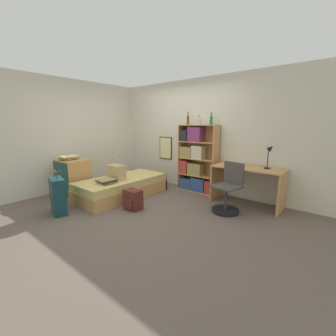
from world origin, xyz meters
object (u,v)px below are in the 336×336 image
Objects in this scene: handbag at (117,172)px; magazine_pile_on_dresser at (69,158)px; bottle_brown at (199,121)px; desk at (247,178)px; backpack at (133,200)px; bottle_clear at (211,120)px; desk_lamp at (270,152)px; dresser at (73,177)px; bottle_green at (188,120)px; suitcase at (58,196)px; book_stack_on_bed at (106,181)px; desk_chair at (227,196)px; bookcase at (195,162)px; bed at (123,187)px.

magazine_pile_on_dresser is at bearing -153.45° from handbag.
desk is at bearing -6.24° from bottle_brown.
magazine_pile_on_dresser reaches higher than backpack.
bottle_clear is 1.41m from desk_lamp.
bottle_green reaches higher than dresser.
handbag reaches higher than suitcase.
dresser is at bearing -129.82° from bottle_green.
bottle_green is 0.22× the size of desk.
dresser is 3.29m from bottle_clear.
desk_chair is at bearing 29.03° from book_stack_on_bed.
bottle_clear reaches higher than book_stack_on_bed.
bed is at bearing -126.71° from bookcase.
bottle_green is at bearing 70.87° from book_stack_on_bed.
book_stack_on_bed is at bearing 7.91° from dresser.
suitcase is 2.05× the size of magazine_pile_on_dresser.
handbag is at bearing 26.55° from magazine_pile_on_dresser.
dresser is (-0.96, -0.46, -0.18)m from handbag.
desk_chair is at bearing -27.70° from bottle_green.
desk_chair is (3.11, 1.31, -0.56)m from magazine_pile_on_dresser.
desk is (3.20, 1.86, 0.13)m from dresser.
bottle_green is (0.89, 2.72, 1.34)m from suitcase.
bottle_brown is at bearing 62.44° from book_stack_on_bed.
desk is (0.94, -0.18, -1.12)m from bottle_clear.
backpack is (0.64, 0.12, -0.27)m from book_stack_on_bed.
dresser is at bearing -157.43° from desk_chair.
bottle_clear is at bearing 41.97° from dresser.
desk reaches higher than bed.
handbag is 1.06× the size of desk_lamp.
dresser is 0.45m from magazine_pile_on_dresser.
bottle_clear reaches higher than desk_chair.
desk is at bearing 77.30° from desk_chair.
desk_lamp is (1.56, -0.03, -0.56)m from bottle_brown.
handbag is 0.61× the size of dresser.
handbag is at bearing -148.21° from desk.
magazine_pile_on_dresser is 2.97m from bottle_brown.
bed is 2.26m from desk_chair.
desk is at bearing -11.07° from bottle_clear.
bed is 2.55× the size of suitcase.
desk is (2.42, 2.57, 0.21)m from suitcase.
suitcase is (-0.24, -0.85, -0.13)m from book_stack_on_bed.
bookcase reaches higher than dresser.
handbag is 0.54× the size of desk_chair.
dresser is at bearing -138.03° from bottle_clear.
handbag is 0.31× the size of bookcase.
bottle_clear is at bearing 61.72° from suitcase.
dresser is 3.08× the size of bottle_clear.
desk is at bearing -6.38° from bookcase.
desk_lamp reaches higher than desk.
bottle_brown is at bearing 173.76° from desk.
book_stack_on_bed is 1.04m from dresser.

